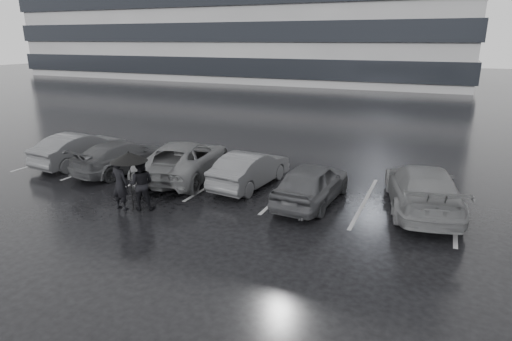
{
  "coord_description": "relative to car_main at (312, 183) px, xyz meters",
  "views": [
    {
      "loc": [
        5.47,
        -11.33,
        5.27
      ],
      "look_at": [
        0.05,
        1.0,
        1.1
      ],
      "focal_mm": 30.0,
      "sensor_mm": 36.0,
      "label": 1
    }
  ],
  "objects": [
    {
      "name": "stall_stripes",
      "position": [
        -2.57,
        0.81,
        -0.69
      ],
      "size": [
        19.72,
        5.0,
        0.0
      ],
      "color": "#949597",
      "rests_on": "ground"
    },
    {
      "name": "car_west_d",
      "position": [
        -10.54,
        0.4,
        0.0
      ],
      "size": [
        1.86,
        4.31,
        1.38
      ],
      "primitive_type": "imported",
      "rotation": [
        0.0,
        0.0,
        3.04
      ],
      "color": "#2D2D30",
      "rests_on": "ground"
    },
    {
      "name": "pedestrian_right",
      "position": [
        -4.81,
        -2.74,
        0.17
      ],
      "size": [
        1.02,
        0.93,
        1.71
      ],
      "primitive_type": "imported",
      "rotation": [
        0.0,
        0.0,
        3.56
      ],
      "color": "black",
      "rests_on": "ground"
    },
    {
      "name": "umbrella",
      "position": [
        -5.06,
        -2.91,
        1.07
      ],
      "size": [
        1.14,
        1.14,
        1.93
      ],
      "color": "black",
      "rests_on": "ground"
    },
    {
      "name": "pedestrian_left",
      "position": [
        -5.42,
        -3.02,
        0.16
      ],
      "size": [
        0.64,
        0.44,
        1.7
      ],
      "primitive_type": "imported",
      "rotation": [
        0.0,
        0.0,
        3.09
      ],
      "color": "black",
      "rests_on": "ground"
    },
    {
      "name": "car_main",
      "position": [
        0.0,
        0.0,
        0.0
      ],
      "size": [
        1.87,
        4.13,
        1.37
      ],
      "primitive_type": "imported",
      "rotation": [
        0.0,
        0.0,
        3.08
      ],
      "color": "black",
      "rests_on": "ground"
    },
    {
      "name": "car_west_a",
      "position": [
        -2.59,
        0.76,
        -0.04
      ],
      "size": [
        1.77,
        4.05,
        1.29
      ],
      "primitive_type": "imported",
      "rotation": [
        0.0,
        0.0,
        3.04
      ],
      "color": "#2D2D30",
      "rests_on": "ground"
    },
    {
      "name": "car_west_c",
      "position": [
        -8.11,
        0.29,
        -0.05
      ],
      "size": [
        2.64,
        4.65,
        1.27
      ],
      "primitive_type": "imported",
      "rotation": [
        0.0,
        0.0,
        2.93
      ],
      "color": "black",
      "rests_on": "ground"
    },
    {
      "name": "car_east",
      "position": [
        3.39,
        0.84,
        0.04
      ],
      "size": [
        2.96,
        5.28,
        1.45
      ],
      "primitive_type": "imported",
      "rotation": [
        0.0,
        0.0,
        3.34
      ],
      "color": "#444446",
      "rests_on": "ground"
    },
    {
      "name": "car_west_b",
      "position": [
        -5.38,
        0.66,
        0.03
      ],
      "size": [
        3.27,
        5.51,
        1.44
      ],
      "primitive_type": "imported",
      "rotation": [
        0.0,
        0.0,
        3.32
      ],
      "color": "#444446",
      "rests_on": "ground"
    },
    {
      "name": "ground",
      "position": [
        -1.77,
        -1.69,
        -0.69
      ],
      "size": [
        160.0,
        160.0,
        0.0
      ],
      "primitive_type": "plane",
      "color": "black",
      "rests_on": "ground"
    }
  ]
}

